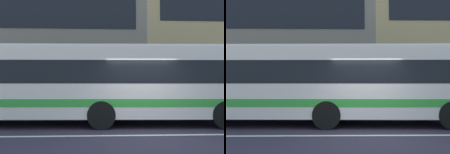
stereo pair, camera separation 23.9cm
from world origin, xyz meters
The scene contains 5 objects.
ground_plane centered at (0.00, 0.00, 0.00)m, with size 160.00×160.00×0.00m, color #312A3C.
lane_centre_line centered at (0.00, 0.00, 0.00)m, with size 60.00×0.16×0.01m, color silver.
hedge_row_far centered at (0.15, 5.76, 0.55)m, with size 14.57×1.10×1.11m, color #175318.
apartment_block_left centered at (-8.65, 15.44, 6.05)m, with size 21.40×10.84×12.09m.
transit_bus centered at (-2.16, 2.23, 1.69)m, with size 12.47×3.03×3.06m.
Camera 2 is at (-1.17, -7.11, 1.56)m, focal length 36.68 mm.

